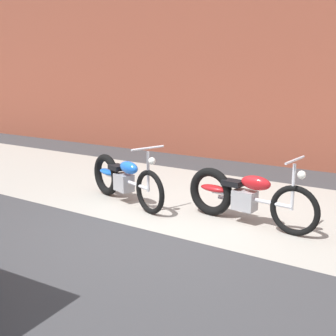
# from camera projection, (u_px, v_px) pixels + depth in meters

# --- Properties ---
(ground_plane) EXTENTS (80.00, 80.00, 0.00)m
(ground_plane) POSITION_uv_depth(u_px,v_px,m) (150.00, 231.00, 5.58)
(ground_plane) COLOR #38383A
(sidewalk_slab) EXTENTS (36.00, 3.50, 0.01)m
(sidewalk_slab) POSITION_uv_depth(u_px,v_px,m) (210.00, 199.00, 7.01)
(sidewalk_slab) COLOR #9E998E
(sidewalk_slab) RESTS_ON ground
(brick_building_wall) EXTENTS (36.00, 0.50, 5.87)m
(brick_building_wall) POSITION_uv_depth(u_px,v_px,m) (284.00, 36.00, 9.19)
(brick_building_wall) COLOR brown
(brick_building_wall) RESTS_ON ground
(motorcycle_blue) EXTENTS (1.93, 0.86, 1.03)m
(motorcycle_blue) POSITION_uv_depth(u_px,v_px,m) (121.00, 178.00, 6.82)
(motorcycle_blue) COLOR black
(motorcycle_blue) RESTS_ON ground
(motorcycle_red) EXTENTS (2.01, 0.59, 1.03)m
(motorcycle_red) POSITION_uv_depth(u_px,v_px,m) (240.00, 195.00, 5.84)
(motorcycle_red) COLOR black
(motorcycle_red) RESTS_ON ground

